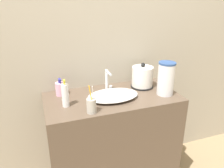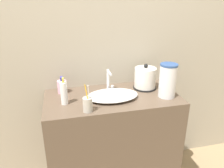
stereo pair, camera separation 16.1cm
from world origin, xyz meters
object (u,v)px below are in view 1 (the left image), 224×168
(shampoo_bottle, at_px, (60,89))
(water_pitcher, at_px, (166,79))
(faucet, at_px, (108,80))
(toothbrush_cup, at_px, (91,105))
(electric_kettle, at_px, (142,78))
(lotion_bottle, at_px, (65,95))

(shampoo_bottle, relative_size, water_pitcher, 0.54)
(faucet, xyz_separation_m, toothbrush_cup, (-0.21, -0.29, -0.05))
(electric_kettle, bearing_deg, shampoo_bottle, 174.78)
(toothbrush_cup, xyz_separation_m, shampoo_bottle, (-0.15, 0.35, 0.00))
(electric_kettle, xyz_separation_m, water_pitcher, (0.10, -0.19, 0.05))
(lotion_bottle, relative_size, water_pitcher, 0.77)
(toothbrush_cup, distance_m, lotion_bottle, 0.21)
(water_pitcher, bearing_deg, electric_kettle, 117.43)
(faucet, relative_size, water_pitcher, 0.70)
(water_pitcher, bearing_deg, shampoo_bottle, 161.73)
(electric_kettle, relative_size, lotion_bottle, 1.06)
(shampoo_bottle, xyz_separation_m, water_pitcher, (0.76, -0.25, 0.07))
(toothbrush_cup, relative_size, lotion_bottle, 0.99)
(faucet, height_order, lotion_bottle, lotion_bottle)
(lotion_bottle, bearing_deg, shampoo_bottle, 92.93)
(electric_kettle, xyz_separation_m, shampoo_bottle, (-0.66, 0.06, -0.03))
(faucet, xyz_separation_m, shampoo_bottle, (-0.36, 0.05, -0.04))
(faucet, height_order, shampoo_bottle, faucet)
(electric_kettle, bearing_deg, faucet, 178.77)
(faucet, bearing_deg, shampoo_bottle, 171.53)
(faucet, bearing_deg, water_pitcher, -26.35)
(water_pitcher, bearing_deg, faucet, 153.65)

